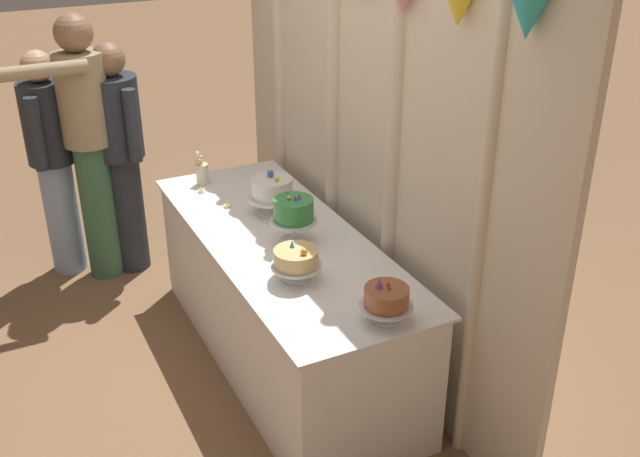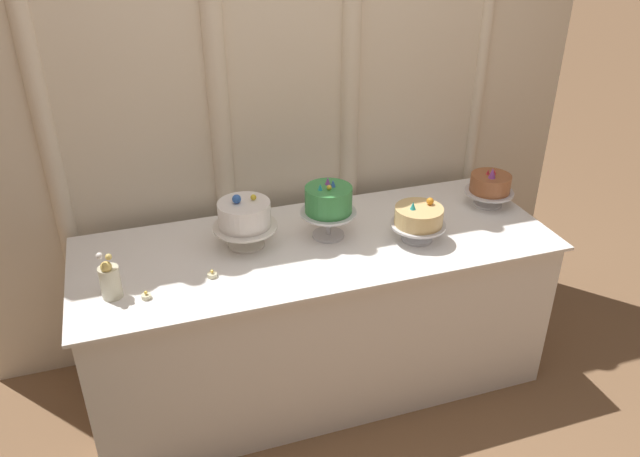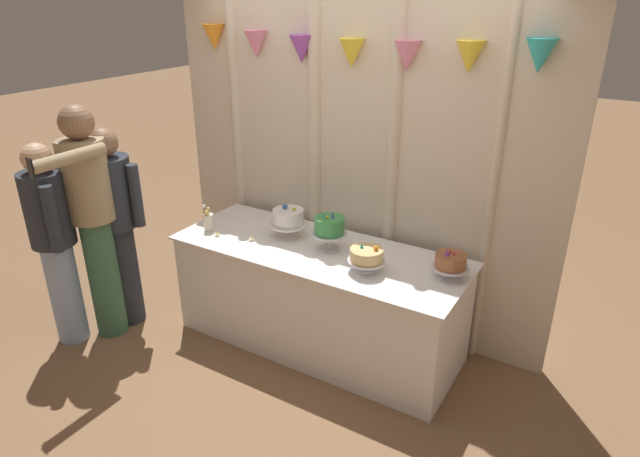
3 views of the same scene
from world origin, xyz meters
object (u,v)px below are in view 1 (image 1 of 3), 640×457
tealight_far_left (201,191)px  guest_man_dark_suit (120,151)px  cake_display_midleft (294,212)px  cake_display_rightmost (386,299)px  tealight_near_left (227,206)px  cake_table (284,300)px  guest_girl_blue_dress (87,136)px  guest_man_pink_jacket (52,155)px  cake_display_leftmost (272,190)px  cake_display_midright (296,260)px  flower_vase (202,172)px

tealight_far_left → guest_man_dark_suit: guest_man_dark_suit is taller
cake_display_midleft → cake_display_rightmost: bearing=3.2°
tealight_near_left → guest_man_dark_suit: bearing=-158.5°
cake_table → guest_man_dark_suit: (-1.46, -0.51, 0.47)m
cake_table → guest_girl_blue_dress: (-1.45, -0.70, 0.60)m
cake_display_midleft → guest_girl_blue_dress: size_ratio=0.16×
tealight_far_left → cake_display_midleft: bearing=16.2°
cake_display_rightmost → guest_man_pink_jacket: 2.74m
cake_display_leftmost → guest_man_pink_jacket: 1.66m
guest_man_pink_jacket → cake_display_rightmost: bearing=21.5°
cake_display_midleft → cake_display_midright: (0.37, -0.15, -0.06)m
flower_vase → cake_display_midleft: bearing=11.2°
cake_display_leftmost → tealight_near_left: 0.31m
guest_man_pink_jacket → tealight_near_left: bearing=34.6°
cake_display_leftmost → cake_display_midright: (0.73, -0.19, -0.03)m
guest_man_pink_jacket → guest_girl_blue_dress: bearing=50.1°
cake_display_midleft → guest_man_pink_jacket: size_ratio=0.18×
cake_display_midright → guest_man_dark_suit: bearing=-168.1°
cake_display_midleft → flower_vase: size_ratio=1.31×
cake_display_leftmost → flower_vase: size_ratio=1.34×
cake_display_midright → guest_girl_blue_dress: guest_girl_blue_dress is taller
cake_display_midright → tealight_far_left: cake_display_midright is taller
cake_table → tealight_near_left: bearing=-165.3°
tealight_near_left → guest_man_dark_suit: guest_man_dark_suit is taller
tealight_near_left → guest_man_dark_suit: (-0.98, -0.38, 0.07)m
cake_display_leftmost → cake_display_midleft: bearing=-5.8°
guest_man_dark_suit → guest_man_pink_jacket: bearing=-112.3°
cake_display_leftmost → cake_display_midright: 0.76m
tealight_far_left → guest_man_pink_jacket: bearing=-140.7°
tealight_far_left → guest_man_pink_jacket: (-0.88, -0.72, 0.05)m
tealight_near_left → tealight_far_left: bearing=-165.4°
flower_vase → guest_man_dark_suit: size_ratio=0.13×
tealight_near_left → cake_display_rightmost: bearing=8.7°
cake_display_rightmost → guest_girl_blue_dress: (-2.37, -0.79, 0.11)m
guest_girl_blue_dress → flower_vase: bearing=44.0°
cake_display_midleft → flower_vase: 0.96m
cake_display_midleft → cake_display_rightmost: size_ratio=1.16×
tealight_far_left → guest_girl_blue_dress: guest_girl_blue_dress is taller
guest_girl_blue_dress → guest_man_pink_jacket: 0.31m
guest_girl_blue_dress → guest_man_pink_jacket: size_ratio=1.15×
tealight_far_left → guest_man_dark_suit: size_ratio=0.02×
cake_table → guest_girl_blue_dress: bearing=-154.1°
guest_girl_blue_dress → guest_man_dark_suit: 0.23m
cake_display_midleft → tealight_far_left: bearing=-163.8°
cake_table → tealight_near_left: tealight_near_left is taller
cake_display_midright → cake_display_rightmost: (0.49, 0.20, -0.00)m
tealight_far_left → guest_man_pink_jacket: 1.14m
tealight_near_left → guest_man_pink_jacket: bearing=-145.4°
guest_man_dark_suit → cake_display_midright: bearing=11.9°
tealight_near_left → guest_girl_blue_dress: guest_girl_blue_dress is taller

